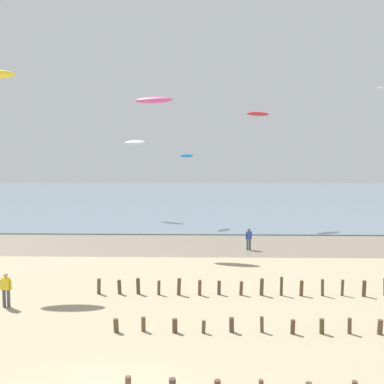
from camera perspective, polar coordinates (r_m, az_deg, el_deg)
The scene contains 11 objects.
wet_sand_strip at distance 38.00m, azimuth -2.87°, elevation -6.56°, with size 120.00×8.83×0.01m, color #7A6D59.
sea at distance 76.97m, azimuth -0.69°, elevation -0.64°, with size 160.00×70.00×0.10m, color slate.
groyne_mid at distance 20.87m, azimuth 16.59°, elevation -15.69°, with size 20.00×0.36×0.71m.
groyne_far at distance 25.10m, azimuth 6.41°, elevation -11.67°, with size 16.52×0.35×1.01m.
person_nearest_camera at distance 36.12m, azimuth 7.06°, elevation -5.72°, with size 0.52×0.36×1.71m.
person_mid_beach at distance 24.75m, azimuth -22.09°, elevation -11.08°, with size 0.57×0.22×1.71m.
kite_aloft_1 at distance 36.67m, azimuth -4.76°, elevation 11.31°, with size 3.14×1.01×0.50m, color #E54C99.
kite_aloft_2 at distance 52.82m, azimuth -7.11°, elevation 6.12°, with size 2.96×0.95×0.47m, color white.
kite_aloft_6 at distance 48.56m, azimuth 8.18°, elevation 9.58°, with size 2.72×0.87×0.44m, color red.
kite_aloft_7 at distance 47.33m, azimuth -0.69°, elevation 4.53°, with size 2.15×0.69×0.34m, color #2384D1.
kite_aloft_8 at distance 58.74m, azimuth 22.68°, elevation 11.76°, with size 2.04×0.65×0.33m, color white.
Camera 1 is at (2.79, -12.48, 7.61)m, focal length 42.97 mm.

